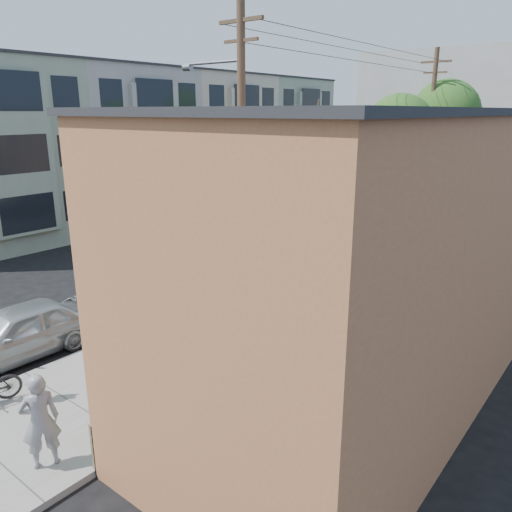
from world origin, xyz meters
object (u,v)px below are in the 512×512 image
Objects in this scene: parking_meter_near at (152,300)px; patron_grey at (40,421)px; parking_meter_far at (299,246)px; car_4 at (375,209)px; patron_green at (106,379)px; car_1 at (151,289)px; cyclist at (203,309)px; patio_chair_a at (170,385)px; patio_chair_b at (128,411)px; car_2 at (262,247)px; tree_leafy_far at (445,114)px; tree_leafy_mid at (399,129)px; car_0 at (16,333)px; tree_bare at (299,211)px; car_3 at (330,228)px; bus at (378,180)px; utility_pole_near at (240,146)px.

parking_meter_near is 0.65× the size of patron_grey.
car_4 is at bearing 97.87° from parking_meter_far.
car_1 is at bearing -155.97° from patron_green.
parking_meter_far is 0.65× the size of patron_grey.
patio_chair_a is at bearing 129.28° from cyclist.
patio_chair_b is 12.43m from car_2.
tree_leafy_far is at bearing 80.42° from car_1.
car_0 is at bearing -95.69° from tree_leafy_mid.
car_1 is (-4.82, 6.65, -0.44)m from patron_grey.
patio_chair_a is (3.11, -9.84, -2.12)m from tree_bare.
tree_leafy_far reaches higher than car_0.
car_3 is at bearing -120.96° from tree_leafy_mid.
bus is at bearing 176.78° from patron_green.
parking_meter_far is at bearing -144.00° from patron_grey.
car_3 is at bearing 83.17° from patio_chair_a.
car_0 is at bearing -112.18° from parking_meter_near.
car_2 is (-5.24, 11.27, 0.25)m from patio_chair_b.
car_2 is (-3.43, 7.21, -0.24)m from cyclist.
tree_leafy_far reaches higher than car_3.
car_4 is at bearing -71.57° from cyclist.
parking_meter_near is 13.27m from car_3.
cyclist is at bearing -19.62° from car_1.
bus is (-3.10, 6.83, 0.82)m from car_4.
tree_leafy_far is at bearing 99.76° from patio_chair_b.
bus is at bearing 119.89° from tree_leafy_mid.
car_3 is at bearing -143.48° from patron_grey.
car_0 is (-5.18, 0.28, 0.16)m from patio_chair_b.
tree_bare is (0.55, 7.22, 1.73)m from parking_meter_near.
car_0 is 0.94× the size of car_3.
tree_bare is 2.78m from car_2.
parking_meter_far is 0.21× the size of car_2.
tree_bare reaches higher than patio_chair_b.
car_2 is (-0.05, 6.29, 0.19)m from car_1.
parking_meter_far is 8.08m from cyclist.
parking_meter_far is at bearing -83.44° from car_4.
car_1 is (-4.35, 4.90, -0.33)m from patron_green.
bus is (-8.28, 29.24, 1.06)m from patio_chair_b.
parking_meter_near is 0.66× the size of cyclist.
bus reaches higher than parking_meter_far.
patio_chair_b is 0.19× the size of car_3.
patio_chair_a is at bearing -71.99° from bus.
cyclist reaches higher than car_4.
parking_meter_far is 0.17× the size of tree_leafy_mid.
tree_leafy_mid is at bearing -150.65° from patron_grey.
parking_meter_far is at bearing 83.38° from car_0.
cyclist reaches higher than car_2.
cyclist is (1.79, -3.86, -4.32)m from utility_pole_near.
tree_leafy_far is 23.10m from car_1.
tree_leafy_far is at bearing 90.00° from tree_leafy_mid.
patron_green is (2.90, -11.83, 0.01)m from parking_meter_far.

